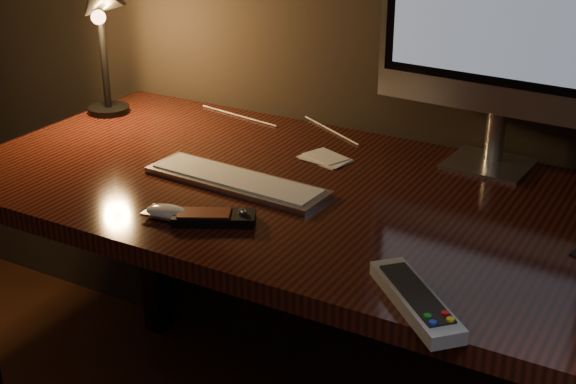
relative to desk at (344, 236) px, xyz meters
The scene contains 9 objects.
desk is the anchor object (origin of this frame).
monitor 0.56m from the desk, 44.14° to the left, with size 0.53×0.16×0.56m.
keyboard 0.27m from the desk, 146.97° to the right, with size 0.41×0.11×0.02m, color silver.
mouse 0.41m from the desk, 122.99° to the right, with size 0.09×0.05×0.02m, color white.
media_remote 0.35m from the desk, 113.02° to the right, with size 0.16×0.12×0.03m.
tv_remote 0.52m from the desk, 51.86° to the right, with size 0.20×0.20×0.03m.
papers 0.19m from the desk, 136.28° to the left, with size 0.11×0.07×0.01m, color white.
desk_lamp 0.81m from the desk, behind, with size 0.19×0.19×0.36m.
cable 0.41m from the desk, 140.23° to the left, with size 0.00×0.00×0.50m, color white.
Camera 1 is at (0.66, 0.53, 1.40)m, focal length 50.00 mm.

